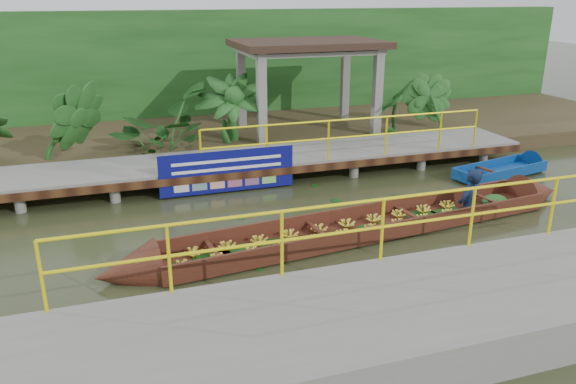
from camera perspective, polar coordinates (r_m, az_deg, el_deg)
name	(u,v)px	position (r m, az deg, el deg)	size (l,w,h in m)	color
ground	(274,230)	(11.42, -1.42, -3.88)	(80.00, 80.00, 0.00)	#282E17
land_strip	(206,135)	(18.31, -8.30, 5.73)	(30.00, 8.00, 0.45)	#352C1A
far_dock	(236,162)	(14.39, -5.34, 3.07)	(16.00, 2.06, 1.66)	slate
near_dock	(430,315)	(8.26, 14.20, -12.02)	(18.00, 2.40, 1.73)	slate
pavilion	(308,53)	(17.49, 2.01, 13.90)	(4.40, 3.00, 3.00)	slate
foliage_backdrop	(191,70)	(20.42, -9.84, 12.14)	(30.00, 0.80, 4.00)	#174215
vendor_boat	(381,219)	(11.46, 9.40, -2.68)	(10.46, 2.19, 2.29)	#3C1710
moored_blue_boat	(519,167)	(16.30, 22.40, 2.36)	(3.24, 1.44, 0.75)	navy
blue_banner	(228,171)	(13.40, -6.15, 2.13)	(3.24, 0.04, 1.01)	navy
tropical_plants	(224,109)	(15.96, -6.49, 8.35)	(14.63, 1.63, 2.04)	#174215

